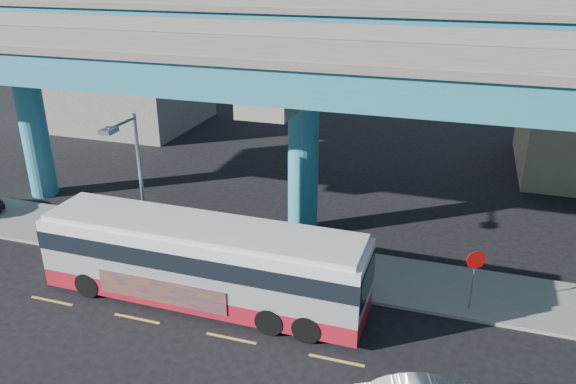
% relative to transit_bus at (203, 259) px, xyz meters
% --- Properties ---
extents(ground, '(120.00, 120.00, 0.00)m').
position_rel_transit_bus_xyz_m(ground, '(2.04, -1.74, -1.89)').
color(ground, black).
rests_on(ground, ground).
extents(sidewalk, '(70.00, 4.00, 0.15)m').
position_rel_transit_bus_xyz_m(sidewalk, '(2.04, 3.76, -1.81)').
color(sidewalk, gray).
rests_on(sidewalk, ground).
extents(lane_markings, '(58.00, 0.12, 0.01)m').
position_rel_transit_bus_xyz_m(lane_markings, '(2.04, -2.04, -1.88)').
color(lane_markings, '#D8C64C').
rests_on(lane_markings, ground).
extents(viaduct, '(52.00, 12.40, 11.70)m').
position_rel_transit_bus_xyz_m(viaduct, '(2.04, 7.37, 7.25)').
color(viaduct, teal).
rests_on(viaduct, ground).
extents(building_concrete, '(12.00, 10.00, 9.00)m').
position_rel_transit_bus_xyz_m(building_concrete, '(-17.96, 22.26, 2.61)').
color(building_concrete, gray).
rests_on(building_concrete, ground).
extents(transit_bus, '(13.45, 3.01, 3.44)m').
position_rel_transit_bus_xyz_m(transit_bus, '(0.00, 0.00, 0.00)').
color(transit_bus, '#A31325').
rests_on(transit_bus, ground).
extents(street_lamp, '(0.50, 2.28, 6.83)m').
position_rel_transit_bus_xyz_m(street_lamp, '(-3.95, 1.73, 2.76)').
color(street_lamp, gray).
rests_on(street_lamp, sidewalk).
extents(stop_sign, '(0.74, 0.32, 2.60)m').
position_rel_transit_bus_xyz_m(stop_sign, '(10.38, 2.44, 0.14)').
color(stop_sign, gray).
rests_on(stop_sign, sidewalk).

